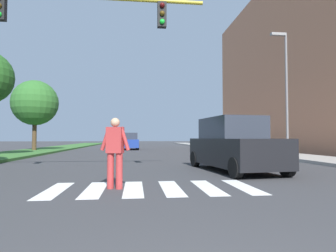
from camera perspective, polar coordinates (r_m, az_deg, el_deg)
The scene contains 9 objects.
ground_plane at distance 30.95m, azimuth -5.71°, elevation -4.57°, with size 140.00×140.00×0.00m, color #38383A.
crosswalk at distance 7.06m, azimuth -3.11°, elevation -12.20°, with size 4.95×2.20×0.01m.
median_strip at distance 30.12m, azimuth -22.57°, elevation -4.32°, with size 3.99×64.00×0.15m, color #386B2D.
tree_far at distance 27.73m, azimuth -24.82°, elevation 4.15°, with size 3.92×3.92×6.07m.
sidewalk_right at distance 30.51m, azimuth 12.03°, elevation -4.42°, with size 3.00×64.00×0.15m, color #9E9991.
street_lamp_right at distance 19.14m, azimuth 22.15°, elevation 8.02°, with size 1.02×0.24×7.50m.
pedestrian_performer at distance 7.02m, azimuth -10.44°, elevation -4.59°, with size 0.74×0.34×1.69m.
suv_crossing at distance 10.89m, azimuth 12.77°, elevation -3.77°, with size 2.47×4.80×1.97m.
sedan_midblock at distance 29.90m, azimuth -7.67°, elevation -3.12°, with size 2.00×4.10×1.71m.
Camera 1 is at (-0.41, -0.92, 1.21)m, focal length 30.82 mm.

